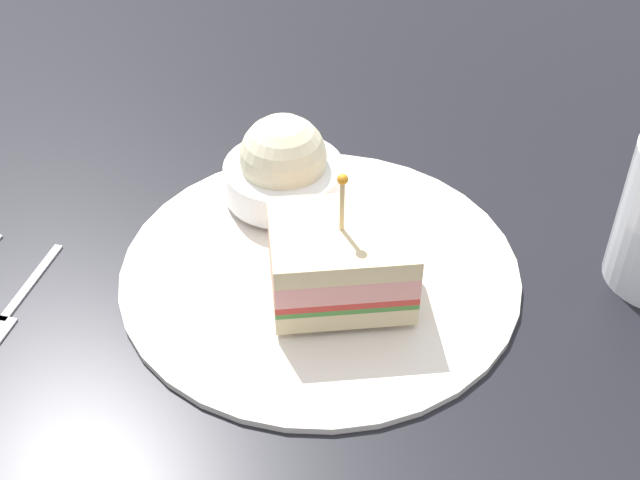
% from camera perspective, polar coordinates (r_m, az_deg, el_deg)
% --- Properties ---
extents(ground_plane, '(0.93, 0.93, 0.02)m').
position_cam_1_polar(ground_plane, '(0.61, 0.00, -2.87)').
color(ground_plane, black).
extents(plate, '(0.28, 0.28, 0.01)m').
position_cam_1_polar(plate, '(0.60, 0.00, -1.82)').
color(plate, silver).
rests_on(plate, ground_plane).
extents(sandwich_half_center, '(0.09, 0.08, 0.09)m').
position_cam_1_polar(sandwich_half_center, '(0.56, 1.40, -1.33)').
color(sandwich_half_center, beige).
rests_on(sandwich_half_center, plate).
extents(coleslaw_bowl, '(0.09, 0.09, 0.07)m').
position_cam_1_polar(coleslaw_bowl, '(0.64, -2.45, 4.90)').
color(coleslaw_bowl, white).
rests_on(coleslaw_bowl, plate).
extents(fork, '(0.05, 0.13, 0.00)m').
position_cam_1_polar(fork, '(0.61, -20.41, -4.79)').
color(fork, silver).
rests_on(fork, ground_plane).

